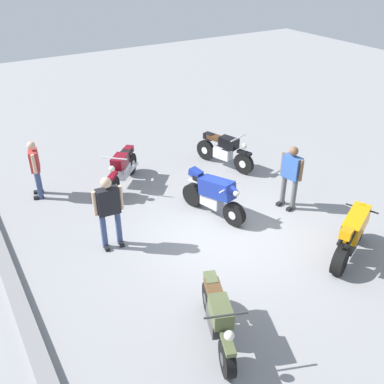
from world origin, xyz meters
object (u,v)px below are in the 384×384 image
(person_in_blue_shirt, at_px, (291,173))
(motorcycle_olive_vintage, at_px, (218,318))
(motorcycle_maroon_cruiser, at_px, (122,169))
(person_in_red_shirt, at_px, (35,166))
(motorcycle_blue_sportbike, at_px, (214,194))
(motorcycle_black_cruiser, at_px, (224,150))
(motorcycle_orange_sportbike, at_px, (352,233))
(person_in_black_shirt, at_px, (109,208))

(person_in_blue_shirt, bearing_deg, motorcycle_olive_vintage, 23.43)
(motorcycle_olive_vintage, xyz_separation_m, motorcycle_maroon_cruiser, (5.89, -0.81, 0.03))
(person_in_red_shirt, relative_size, person_in_blue_shirt, 0.94)
(motorcycle_blue_sportbike, relative_size, motorcycle_black_cruiser, 0.95)
(motorcycle_black_cruiser, bearing_deg, motorcycle_olive_vintage, -53.31)
(motorcycle_olive_vintage, bearing_deg, person_in_red_shirt, -147.05)
(motorcycle_olive_vintage, height_order, motorcycle_black_cruiser, motorcycle_black_cruiser)
(motorcycle_olive_vintage, height_order, person_in_red_shirt, person_in_red_shirt)
(motorcycle_blue_sportbike, xyz_separation_m, motorcycle_maroon_cruiser, (2.58, 1.32, -0.07))
(motorcycle_maroon_cruiser, xyz_separation_m, person_in_blue_shirt, (-3.26, -3.17, 0.45))
(motorcycle_orange_sportbike, relative_size, motorcycle_olive_vintage, 0.99)
(motorcycle_black_cruiser, distance_m, person_in_blue_shirt, 2.81)
(motorcycle_maroon_cruiser, distance_m, person_in_red_shirt, 2.28)
(motorcycle_olive_vintage, distance_m, motorcycle_maroon_cruiser, 5.94)
(motorcycle_olive_vintage, relative_size, person_in_red_shirt, 1.18)
(motorcycle_blue_sportbike, bearing_deg, motorcycle_black_cruiser, 124.85)
(motorcycle_black_cruiser, xyz_separation_m, person_in_red_shirt, (1.12, 5.26, 0.37))
(person_in_red_shirt, bearing_deg, motorcycle_maroon_cruiser, 177.73)
(person_in_black_shirt, bearing_deg, motorcycle_orange_sportbike, 59.73)
(motorcycle_maroon_cruiser, distance_m, motorcycle_black_cruiser, 3.14)
(motorcycle_orange_sportbike, distance_m, motorcycle_olive_vintage, 3.77)
(person_in_black_shirt, distance_m, person_in_red_shirt, 3.19)
(motorcycle_orange_sportbike, relative_size, motorcycle_maroon_cruiser, 1.16)
(motorcycle_olive_vintage, distance_m, motorcycle_black_cruiser, 6.67)
(motorcycle_black_cruiser, distance_m, person_in_red_shirt, 5.39)
(motorcycle_orange_sportbike, xyz_separation_m, person_in_black_shirt, (3.04, 4.27, 0.41))
(motorcycle_olive_vintage, distance_m, person_in_black_shirt, 3.52)
(motorcycle_blue_sportbike, height_order, motorcycle_olive_vintage, motorcycle_blue_sportbike)
(motorcycle_blue_sportbike, height_order, person_in_red_shirt, person_in_red_shirt)
(person_in_blue_shirt, bearing_deg, motorcycle_orange_sportbike, 73.85)
(motorcycle_black_cruiser, bearing_deg, person_in_red_shirt, -119.36)
(motorcycle_orange_sportbike, xyz_separation_m, motorcycle_black_cruiser, (5.00, -0.17, -0.07))
(motorcycle_olive_vintage, distance_m, person_in_blue_shirt, 4.80)
(motorcycle_olive_vintage, relative_size, person_in_blue_shirt, 1.11)
(motorcycle_blue_sportbike, height_order, motorcycle_maroon_cruiser, motorcycle_blue_sportbike)
(person_in_red_shirt, height_order, person_in_blue_shirt, person_in_blue_shirt)
(motorcycle_maroon_cruiser, height_order, person_in_black_shirt, person_in_black_shirt)
(motorcycle_maroon_cruiser, bearing_deg, motorcycle_black_cruiser, 124.39)
(motorcycle_black_cruiser, xyz_separation_m, person_in_black_shirt, (-1.96, 4.44, 0.48))
(motorcycle_orange_sportbike, bearing_deg, person_in_black_shirt, 120.16)
(person_in_blue_shirt, bearing_deg, motorcycle_blue_sportbike, -30.20)
(motorcycle_orange_sportbike, height_order, motorcycle_black_cruiser, motorcycle_orange_sportbike)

